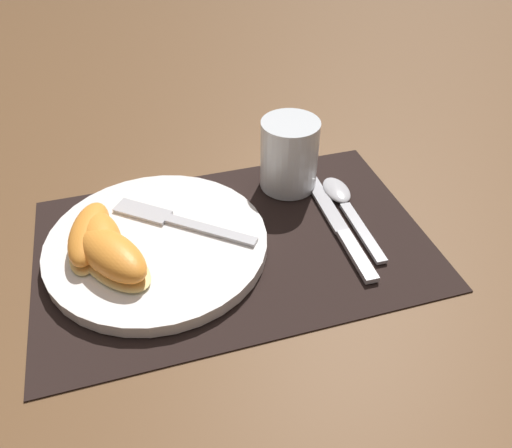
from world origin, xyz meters
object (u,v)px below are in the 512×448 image
at_px(plate, 157,244).
at_px(citrus_wedge_2, 112,256).
at_px(juice_glass, 289,159).
at_px(knife, 338,224).
at_px(fork, 173,220).
at_px(citrus_wedge_1, 101,242).
at_px(spoon, 343,200).
at_px(citrus_wedge_0, 90,235).

distance_m(plate, citrus_wedge_2, 0.07).
bearing_deg(citrus_wedge_2, juice_glass, 24.86).
height_order(knife, citrus_wedge_2, citrus_wedge_2).
bearing_deg(fork, citrus_wedge_1, -160.49).
bearing_deg(spoon, fork, 178.22).
height_order(fork, citrus_wedge_2, citrus_wedge_2).
xyz_separation_m(spoon, citrus_wedge_1, (-0.32, -0.02, 0.03)).
height_order(juice_glass, fork, juice_glass).
distance_m(spoon, fork, 0.23).
distance_m(knife, spoon, 0.05).
relative_size(plate, spoon, 1.53).
height_order(knife, citrus_wedge_1, citrus_wedge_1).
xyz_separation_m(plate, citrus_wedge_0, (-0.07, 0.01, 0.02)).
distance_m(juice_glass, citrus_wedge_1, 0.27).
bearing_deg(citrus_wedge_1, juice_glass, 18.50).
xyz_separation_m(spoon, citrus_wedge_0, (-0.33, -0.01, 0.03)).
xyz_separation_m(juice_glass, knife, (0.03, -0.10, -0.04)).
distance_m(juice_glass, spoon, 0.09).
xyz_separation_m(plate, citrus_wedge_2, (-0.05, -0.03, 0.02)).
bearing_deg(juice_glass, citrus_wedge_0, -165.88).
bearing_deg(knife, citrus_wedge_2, -177.80).
relative_size(fork, citrus_wedge_1, 1.45).
distance_m(plate, juice_glass, 0.22).
height_order(spoon, citrus_wedge_1, citrus_wedge_1).
bearing_deg(juice_glass, citrus_wedge_2, -155.14).
relative_size(fork, citrus_wedge_0, 1.36).
bearing_deg(knife, citrus_wedge_0, 173.22).
relative_size(citrus_wedge_1, citrus_wedge_2, 0.90).
bearing_deg(citrus_wedge_0, citrus_wedge_2, -63.98).
xyz_separation_m(fork, citrus_wedge_1, (-0.09, -0.03, 0.01)).
bearing_deg(spoon, knife, -121.65).
distance_m(knife, fork, 0.21).
bearing_deg(citrus_wedge_2, citrus_wedge_0, 116.02).
bearing_deg(fork, plate, -133.67).
height_order(juice_glass, citrus_wedge_2, juice_glass).
distance_m(plate, citrus_wedge_1, 0.07).
relative_size(knife, spoon, 1.27).
xyz_separation_m(juice_glass, citrus_wedge_0, (-0.27, -0.07, -0.01)).
xyz_separation_m(plate, knife, (0.23, -0.02, -0.01)).
bearing_deg(citrus_wedge_0, juice_glass, 14.12).
bearing_deg(juice_glass, spoon, -47.60).
bearing_deg(plate, citrus_wedge_1, -175.78).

